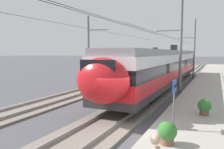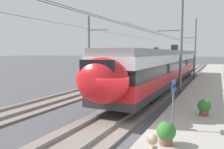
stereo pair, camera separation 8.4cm
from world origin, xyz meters
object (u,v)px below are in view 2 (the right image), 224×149
(train_near_platform, at_px, (166,66))
(catenary_mast_east, at_px, (194,48))
(platform_sign, at_px, (173,94))
(train_far_track, at_px, (148,61))
(potted_plant_platform_edge, at_px, (166,132))
(catenary_mast_mid, at_px, (180,45))
(potted_plant_by_shelter, at_px, (204,106))
(catenary_mast_far_side, at_px, (90,49))

(train_near_platform, relative_size, catenary_mast_east, 0.74)
(catenary_mast_east, relative_size, platform_sign, 19.28)
(train_far_track, height_order, potted_plant_platform_edge, train_far_track)
(train_far_track, bearing_deg, catenary_mast_mid, -155.62)
(potted_plant_by_shelter, bearing_deg, potted_plant_platform_edge, 167.76)
(catenary_mast_mid, distance_m, catenary_mast_far_side, 9.91)
(train_near_platform, bearing_deg, potted_plant_platform_edge, -167.91)
(potted_plant_by_shelter, bearing_deg, platform_sign, 160.08)
(train_near_platform, bearing_deg, catenary_mast_far_side, 105.18)
(train_near_platform, xyz_separation_m, train_far_track, (13.55, 5.86, 0.00))
(platform_sign, distance_m, potted_plant_platform_edge, 2.00)
(train_near_platform, xyz_separation_m, catenary_mast_east, (8.90, -1.89, 1.98))
(catenary_mast_mid, bearing_deg, potted_plant_platform_edge, -172.99)
(train_far_track, relative_size, potted_plant_by_shelter, 38.64)
(train_far_track, xyz_separation_m, catenary_mast_far_side, (-15.69, 2.05, 1.78))
(platform_sign, bearing_deg, train_far_track, 18.30)
(train_near_platform, bearing_deg, catenary_mast_mid, -152.04)
(catenary_mast_far_side, bearing_deg, train_near_platform, -74.82)
(train_near_platform, height_order, potted_plant_platform_edge, train_near_platform)
(train_near_platform, xyz_separation_m, platform_sign, (-14.33, -3.36, -0.33))
(train_near_platform, xyz_separation_m, potted_plant_by_shelter, (-11.35, -4.43, -1.41))
(catenary_mast_east, bearing_deg, train_near_platform, 167.99)
(catenary_mast_far_side, height_order, potted_plant_by_shelter, catenary_mast_far_side)
(potted_plant_by_shelter, bearing_deg, catenary_mast_far_side, 53.27)
(catenary_mast_east, xyz_separation_m, catenary_mast_far_side, (-11.05, 9.80, -0.19))
(catenary_mast_east, distance_m, catenary_mast_far_side, 14.77)
(catenary_mast_east, distance_m, potted_plant_platform_edge, 25.18)
(train_far_track, height_order, catenary_mast_east, catenary_mast_east)
(potted_plant_by_shelter, bearing_deg, train_near_platform, 21.33)
(catenary_mast_far_side, bearing_deg, potted_plant_by_shelter, -126.73)
(train_far_track, relative_size, catenary_mast_east, 0.81)
(train_near_platform, relative_size, platform_sign, 14.23)
(train_far_track, distance_m, potted_plant_platform_edge, 31.00)
(train_far_track, bearing_deg, platform_sign, -161.70)
(train_near_platform, distance_m, catenary_mast_far_side, 8.38)
(catenary_mast_mid, distance_m, potted_plant_by_shelter, 8.89)
(train_far_track, relative_size, catenary_mast_far_side, 0.81)
(potted_plant_platform_edge, bearing_deg, train_far_track, 17.45)
(platform_sign, relative_size, potted_plant_platform_edge, 2.54)
(catenary_mast_far_side, relative_size, potted_plant_by_shelter, 47.43)
(catenary_mast_east, relative_size, potted_plant_by_shelter, 47.43)
(catenary_mast_mid, xyz_separation_m, potted_plant_by_shelter, (-7.78, -2.54, -3.48))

